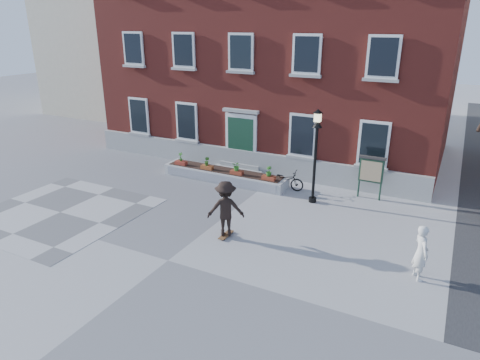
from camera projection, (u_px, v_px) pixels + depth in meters
The scene contains 10 objects.
ground at pixel (168, 261), 13.55m from camera, with size 100.00×100.00×0.00m, color #959598.
checker_patch at pixel (60, 212), 16.97m from camera, with size 6.00×6.00×0.01m, color #59595C.
distant_building at pixel (132, 30), 35.72m from camera, with size 10.00×12.00×13.00m, color beige.
bicycle at pixel (285, 180), 19.17m from camera, with size 0.61×1.75×0.92m, color black.
bystander at pixel (421, 253), 12.34m from camera, with size 0.62×0.41×1.70m, color silver.
brick_building at pixel (283, 37), 23.86m from camera, with size 18.40×10.85×12.60m.
planter_assembly at pixel (224, 175), 20.27m from camera, with size 6.20×1.12×1.15m.
lamp_post at pixel (316, 143), 17.10m from camera, with size 0.40×0.40×3.93m.
notice_board at pixel (371, 171), 17.89m from camera, with size 1.10×0.16×1.87m.
skateboarder at pixel (226, 209), 14.72m from camera, with size 1.48×1.27×2.06m.
Camera 1 is at (7.48, -9.43, 7.10)m, focal length 32.00 mm.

